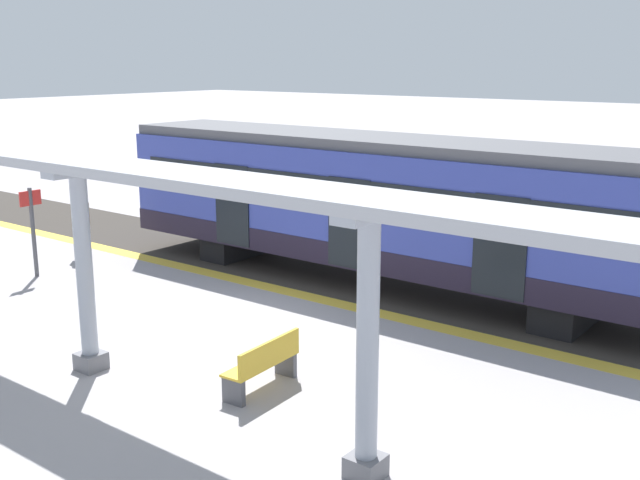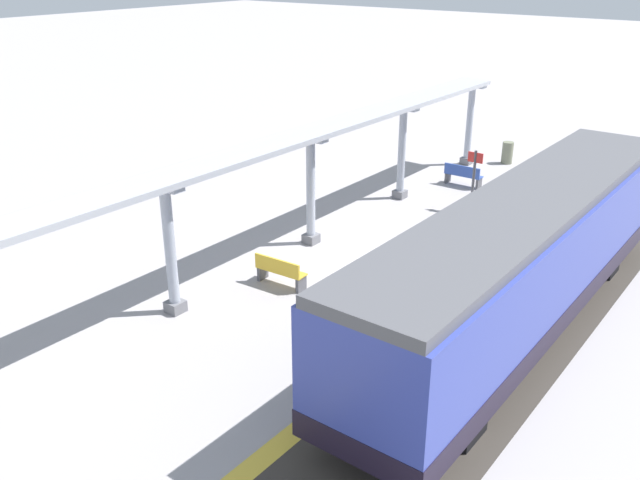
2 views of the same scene
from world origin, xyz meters
name	(u,v)px [view 1 (image 1 of 2)]	position (x,y,z in m)	size (l,w,h in m)	color
ground_plane	(212,330)	(0.00, 0.00, 0.00)	(176.00, 176.00, 0.00)	#9E999A
tactile_edge_strip	(303,295)	(-2.86, 0.00, 0.00)	(0.46, 28.67, 0.01)	gold
trackbed	(350,277)	(-4.69, 0.00, 0.00)	(3.20, 40.67, 0.01)	#38332D
train_near_carriage	(382,208)	(-4.68, 0.90, 1.83)	(2.65, 14.19, 3.48)	#32409C
canopy_pillar_third	(84,270)	(2.64, -0.23, 1.77)	(1.10, 0.44, 3.48)	slate
canopy_pillar_fourth	(368,347)	(2.64, 5.46, 1.77)	(1.10, 0.44, 3.48)	slate
canopy_beam	(85,164)	(2.64, 0.00, 3.56)	(1.20, 23.47, 0.16)	#A8AAB2
bench_near_end	(264,364)	(1.46, 2.68, 0.44)	(1.52, 0.53, 0.86)	gold
platform_info_sign	(32,223)	(-0.08, -6.15, 1.33)	(0.56, 0.10, 2.20)	#4C4C51
passenger_waiting_near_edge	(82,217)	(-1.97, -6.85, 1.09)	(0.33, 0.54, 1.74)	#29221F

